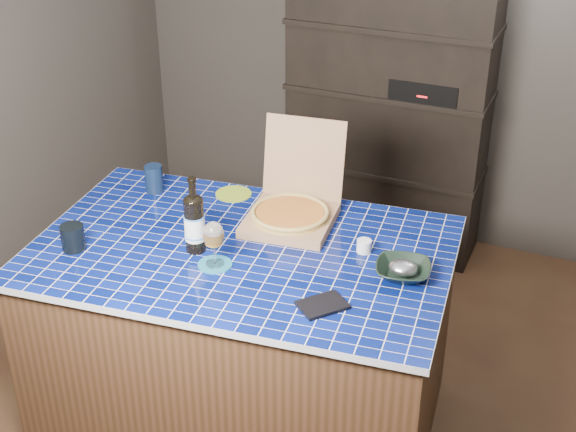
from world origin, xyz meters
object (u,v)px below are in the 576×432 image
at_px(kitchen_island, 245,339).
at_px(pizza_box, 292,210).
at_px(dvd_case, 322,305).
at_px(bowl, 403,270).
at_px(mead_bottle, 194,223).
at_px(wine_glass, 213,236).

distance_m(kitchen_island, pizza_box, 0.62).
bearing_deg(dvd_case, bowl, 95.65).
height_order(kitchen_island, bowl, bowl).
bearing_deg(pizza_box, kitchen_island, -116.57).
height_order(mead_bottle, wine_glass, mead_bottle).
bearing_deg(kitchen_island, bowl, -1.27).
xyz_separation_m(pizza_box, dvd_case, (0.36, -0.55, -0.05)).
height_order(mead_bottle, bowl, mead_bottle).
distance_m(mead_bottle, wine_glass, 0.15).
bearing_deg(bowl, kitchen_island, -175.27).
bearing_deg(dvd_case, wine_glass, -151.02).
height_order(pizza_box, bowl, pizza_box).
xyz_separation_m(kitchen_island, wine_glass, (-0.04, -0.17, 0.62)).
height_order(kitchen_island, dvd_case, dvd_case).
xyz_separation_m(wine_glass, dvd_case, (0.51, -0.10, -0.13)).
relative_size(mead_bottle, dvd_case, 1.91).
height_order(mead_bottle, dvd_case, mead_bottle).
xyz_separation_m(mead_bottle, dvd_case, (0.63, -0.17, -0.13)).
xyz_separation_m(wine_glass, bowl, (0.72, 0.22, -0.11)).
bearing_deg(bowl, mead_bottle, -170.18).
distance_m(mead_bottle, bowl, 0.87).
distance_m(pizza_box, dvd_case, 0.66).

